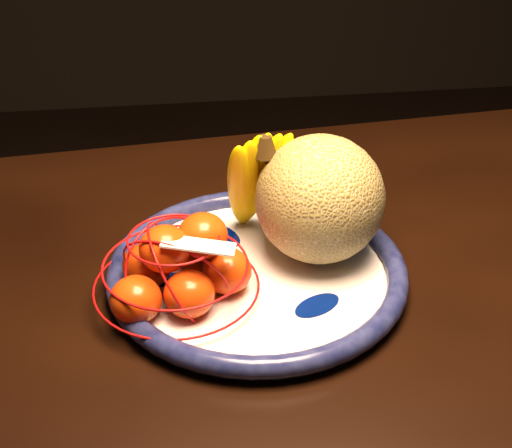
{
  "coord_description": "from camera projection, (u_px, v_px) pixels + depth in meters",
  "views": [
    {
      "loc": [
        -0.01,
        -0.66,
        1.29
      ],
      "look_at": [
        0.08,
        0.03,
        0.84
      ],
      "focal_mm": 55.0,
      "sensor_mm": 36.0,
      "label": 1
    }
  ],
  "objects": [
    {
      "name": "fruit_bowl",
      "position": [
        257.0,
        273.0,
        0.85
      ],
      "size": [
        0.32,
        0.32,
        0.03
      ],
      "rotation": [
        0.0,
        0.0,
        -0.1
      ],
      "color": "white",
      "rests_on": "dining_table"
    },
    {
      "name": "banana_bunch",
      "position": [
        253.0,
        177.0,
        0.87
      ],
      "size": [
        0.09,
        0.1,
        0.15
      ],
      "rotation": [
        0.0,
        0.0,
        0.37
      ],
      "color": "yellow",
      "rests_on": "fruit_bowl"
    },
    {
      "name": "mandarin_bag",
      "position": [
        180.0,
        268.0,
        0.8
      ],
      "size": [
        0.21,
        0.21,
        0.11
      ],
      "rotation": [
        0.0,
        0.0,
        0.23
      ],
      "color": "#FF4C0F",
      "rests_on": "fruit_bowl"
    },
    {
      "name": "cantaloupe",
      "position": [
        320.0,
        199.0,
        0.84
      ],
      "size": [
        0.14,
        0.14,
        0.14
      ],
      "primitive_type": "sphere",
      "color": "olive",
      "rests_on": "fruit_bowl"
    },
    {
      "name": "price_tag",
      "position": [
        199.0,
        245.0,
        0.76
      ],
      "size": [
        0.08,
        0.04,
        0.01
      ],
      "primitive_type": "cube",
      "rotation": [
        -0.14,
        0.1,
        -0.2
      ],
      "color": "white",
      "rests_on": "mandarin_bag"
    },
    {
      "name": "dining_table",
      "position": [
        211.0,
        416.0,
        0.8
      ],
      "size": [
        1.62,
        1.06,
        0.77
      ],
      "rotation": [
        0.0,
        0.0,
        0.09
      ],
      "color": "black",
      "rests_on": "ground"
    }
  ]
}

